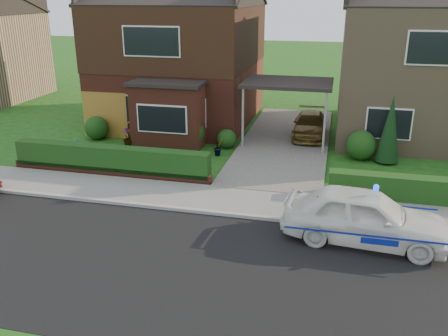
% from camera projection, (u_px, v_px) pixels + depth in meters
% --- Properties ---
extents(ground, '(120.00, 120.00, 0.00)m').
position_uv_depth(ground, '(233.00, 274.00, 11.35)').
color(ground, '#154913').
rests_on(ground, ground).
extents(road, '(60.00, 6.00, 0.02)m').
position_uv_depth(road, '(233.00, 274.00, 11.35)').
color(road, black).
rests_on(road, ground).
extents(kerb, '(60.00, 0.16, 0.12)m').
position_uv_depth(kerb, '(255.00, 217.00, 14.11)').
color(kerb, '#9E9993').
rests_on(kerb, ground).
extents(sidewalk, '(60.00, 2.00, 0.10)m').
position_uv_depth(sidewalk, '(261.00, 203.00, 15.08)').
color(sidewalk, slate).
rests_on(sidewalk, ground).
extents(driveway, '(3.80, 12.00, 0.12)m').
position_uv_depth(driveway, '(285.00, 141.00, 21.37)').
color(driveway, '#666059').
rests_on(driveway, ground).
extents(house_left, '(7.50, 9.53, 7.25)m').
position_uv_depth(house_left, '(181.00, 46.00, 23.98)').
color(house_left, brown).
rests_on(house_left, ground).
extents(house_right, '(7.50, 8.06, 7.25)m').
position_uv_depth(house_right, '(424.00, 56.00, 21.59)').
color(house_right, '#94785B').
rests_on(house_right, ground).
extents(carport_link, '(3.80, 3.00, 2.77)m').
position_uv_depth(carport_link, '(288.00, 84.00, 20.43)').
color(carport_link, black).
rests_on(carport_link, ground).
extents(garage_door, '(2.20, 0.10, 2.10)m').
position_uv_depth(garage_door, '(105.00, 115.00, 21.87)').
color(garage_door, olive).
rests_on(garage_door, ground).
extents(dwarf_wall, '(7.70, 0.25, 0.36)m').
position_uv_depth(dwarf_wall, '(110.00, 172.00, 17.39)').
color(dwarf_wall, brown).
rests_on(dwarf_wall, ground).
extents(hedge_left, '(7.50, 0.55, 0.90)m').
position_uv_depth(hedge_left, '(112.00, 175.00, 17.59)').
color(hedge_left, '#183711').
rests_on(hedge_left, ground).
extents(hedge_right, '(7.50, 0.55, 0.80)m').
position_uv_depth(hedge_right, '(448.00, 206.00, 14.97)').
color(hedge_right, '#183711').
rests_on(hedge_right, ground).
extents(shrub_left_far, '(1.08, 1.08, 1.08)m').
position_uv_depth(shrub_left_far, '(97.00, 128.00, 21.69)').
color(shrub_left_far, '#183711').
rests_on(shrub_left_far, ground).
extents(shrub_left_mid, '(1.32, 1.32, 1.32)m').
position_uv_depth(shrub_left_mid, '(189.00, 133.00, 20.48)').
color(shrub_left_mid, '#183711').
rests_on(shrub_left_mid, ground).
extents(shrub_left_near, '(0.84, 0.84, 0.84)m').
position_uv_depth(shrub_left_near, '(227.00, 139.00, 20.49)').
color(shrub_left_near, '#183711').
rests_on(shrub_left_near, ground).
extents(shrub_right_near, '(1.20, 1.20, 1.20)m').
position_uv_depth(shrub_right_near, '(361.00, 145.00, 19.02)').
color(shrub_right_near, '#183711').
rests_on(shrub_right_near, ground).
extents(conifer_a, '(0.90, 0.90, 2.60)m').
position_uv_depth(conifer_a, '(390.00, 131.00, 18.38)').
color(conifer_a, black).
rests_on(conifer_a, ground).
extents(police_car, '(3.99, 4.48, 1.64)m').
position_uv_depth(police_car, '(365.00, 217.00, 12.62)').
color(police_car, white).
rests_on(police_car, ground).
extents(driveway_car, '(1.57, 3.68, 1.06)m').
position_uv_depth(driveway_car, '(310.00, 125.00, 21.80)').
color(driveway_car, brown).
rests_on(driveway_car, driveway).
extents(potted_plant_a, '(0.52, 0.43, 0.85)m').
position_uv_depth(potted_plant_a, '(77.00, 150.00, 18.98)').
color(potted_plant_a, gray).
rests_on(potted_plant_a, ground).
extents(potted_plant_b, '(0.51, 0.50, 0.73)m').
position_uv_depth(potted_plant_b, '(218.00, 147.00, 19.54)').
color(potted_plant_b, gray).
rests_on(potted_plant_b, ground).
extents(potted_plant_c, '(0.61, 0.61, 0.84)m').
position_uv_depth(potted_plant_c, '(129.00, 138.00, 20.59)').
color(potted_plant_c, gray).
rests_on(potted_plant_c, ground).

